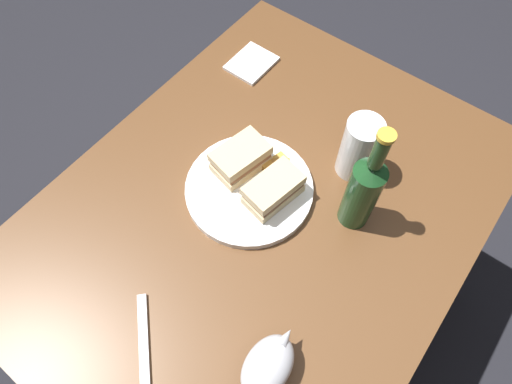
% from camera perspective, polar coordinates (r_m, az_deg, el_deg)
% --- Properties ---
extents(ground_plane, '(6.00, 6.00, 0.00)m').
position_cam_1_polar(ground_plane, '(1.54, 0.53, -14.36)').
color(ground_plane, black).
extents(dining_table, '(1.00, 0.76, 0.71)m').
position_cam_1_polar(dining_table, '(1.20, 0.66, -9.92)').
color(dining_table, brown).
rests_on(dining_table, ground).
extents(plate, '(0.26, 0.26, 0.02)m').
position_cam_1_polar(plate, '(0.89, -0.89, 0.41)').
color(plate, white).
rests_on(plate, dining_table).
extents(sandwich_half_left, '(0.12, 0.09, 0.05)m').
position_cam_1_polar(sandwich_half_left, '(0.84, 2.24, 0.31)').
color(sandwich_half_left, '#CCB284').
rests_on(sandwich_half_left, plate).
extents(sandwich_half_right, '(0.12, 0.09, 0.06)m').
position_cam_1_polar(sandwich_half_right, '(0.88, -1.99, 4.36)').
color(sandwich_half_right, '#CCB284').
rests_on(sandwich_half_right, plate).
extents(potato_wedge_front, '(0.05, 0.03, 0.02)m').
position_cam_1_polar(potato_wedge_front, '(0.90, -0.18, 4.31)').
color(potato_wedge_front, gold).
rests_on(potato_wedge_front, plate).
extents(potato_wedge_middle, '(0.04, 0.04, 0.02)m').
position_cam_1_polar(potato_wedge_middle, '(0.90, 3.20, 3.54)').
color(potato_wedge_middle, '#AD702D').
rests_on(potato_wedge_middle, plate).
extents(potato_wedge_back, '(0.04, 0.04, 0.02)m').
position_cam_1_polar(potato_wedge_back, '(0.87, 1.61, 0.96)').
color(potato_wedge_back, gold).
rests_on(potato_wedge_back, plate).
extents(potato_wedge_left_edge, '(0.05, 0.03, 0.02)m').
position_cam_1_polar(potato_wedge_left_edge, '(0.90, 2.56, 3.79)').
color(potato_wedge_left_edge, gold).
rests_on(potato_wedge_left_edge, plate).
extents(potato_wedge_right_edge, '(0.03, 0.05, 0.02)m').
position_cam_1_polar(potato_wedge_right_edge, '(0.90, 0.73, 4.18)').
color(potato_wedge_right_edge, gold).
rests_on(potato_wedge_right_edge, plate).
extents(pint_glass, '(0.07, 0.07, 0.14)m').
position_cam_1_polar(pint_glass, '(0.89, 13.04, 5.20)').
color(pint_glass, white).
rests_on(pint_glass, dining_table).
extents(gravy_boat, '(0.12, 0.08, 0.07)m').
position_cam_1_polar(gravy_boat, '(0.74, 1.60, -21.49)').
color(gravy_boat, '#B7B7BC').
rests_on(gravy_boat, dining_table).
extents(cider_bottle, '(0.06, 0.06, 0.26)m').
position_cam_1_polar(cider_bottle, '(0.80, 13.72, 0.27)').
color(cider_bottle, '#19421E').
rests_on(cider_bottle, dining_table).
extents(napkin, '(0.11, 0.09, 0.01)m').
position_cam_1_polar(napkin, '(1.11, -0.58, 16.32)').
color(napkin, white).
rests_on(napkin, dining_table).
extents(fork, '(0.13, 0.14, 0.01)m').
position_cam_1_polar(fork, '(0.81, -14.32, -18.80)').
color(fork, silver).
rests_on(fork, dining_table).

